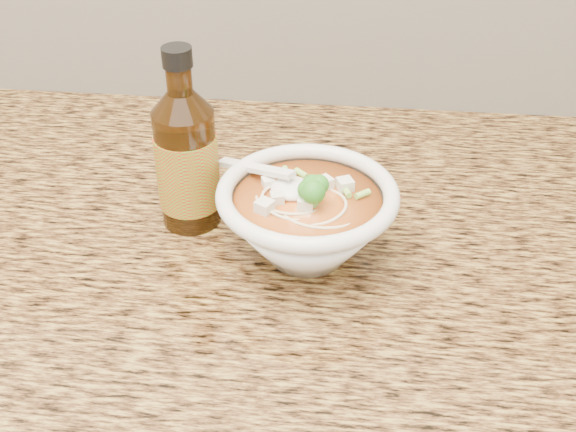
# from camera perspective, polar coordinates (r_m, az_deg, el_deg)

# --- Properties ---
(counter_slab) EXTENTS (4.00, 0.68, 0.04)m
(counter_slab) POSITION_cam_1_polar(r_m,az_deg,el_deg) (0.89, -17.60, -0.68)
(counter_slab) COLOR olive
(counter_slab) RESTS_ON cabinet
(soup_bowl) EXTENTS (0.20, 0.19, 0.10)m
(soup_bowl) POSITION_cam_1_polar(r_m,az_deg,el_deg) (0.75, 1.52, -0.36)
(soup_bowl) COLOR white
(soup_bowl) RESTS_ON counter_slab
(hot_sauce_bottle) EXTENTS (0.09, 0.09, 0.21)m
(hot_sauce_bottle) POSITION_cam_1_polar(r_m,az_deg,el_deg) (0.79, -8.00, 4.37)
(hot_sauce_bottle) COLOR #3E2108
(hot_sauce_bottle) RESTS_ON counter_slab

